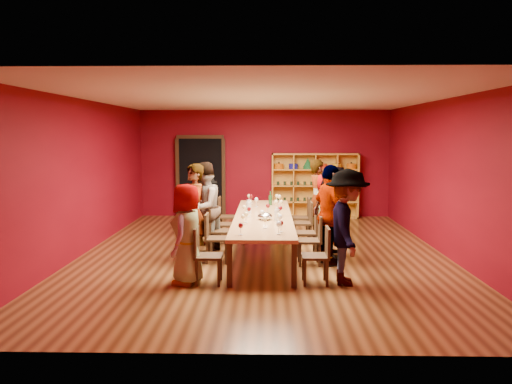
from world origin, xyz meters
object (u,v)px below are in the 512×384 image
chair_person_right_1 (314,237)px  chair_person_right_3 (306,220)px  chair_person_left_0 (204,252)px  person_left_0 (187,234)px  chair_person_left_2 (217,228)px  chair_person_right_0 (320,252)px  tasting_table (263,218)px  person_left_3 (205,209)px  chair_person_right_2 (310,230)px  person_right_4 (318,198)px  chair_person_left_3 (220,221)px  chair_person_left_4 (224,214)px  person_right_3 (325,209)px  person_left_4 (206,201)px  shelving_unit (315,183)px  person_right_2 (333,210)px  spittoon_bowl (265,216)px  person_left_1 (194,213)px  person_right_0 (347,227)px  chair_person_right_4 (304,215)px  person_left_2 (204,208)px  person_right_1 (330,215)px  wine_bottle (270,200)px  chair_person_left_1 (213,235)px

chair_person_right_1 → chair_person_right_3: size_ratio=1.00×
chair_person_left_0 → person_left_0: 0.38m
chair_person_left_0 → chair_person_right_1: bearing=32.7°
chair_person_left_2 → chair_person_right_0: bearing=-47.5°
tasting_table → person_left_3: person_left_3 is taller
chair_person_right_2 → person_right_4: 1.84m
chair_person_right_3 → chair_person_left_3: bearing=-173.8°
chair_person_right_0 → chair_person_left_4: bearing=116.1°
person_right_3 → person_left_4: bearing=51.0°
shelving_unit → person_right_3: size_ratio=1.60×
person_right_2 → spittoon_bowl: (-1.30, -0.37, -0.06)m
person_left_1 → person_right_0: size_ratio=1.00×
chair_person_right_0 → person_right_2: size_ratio=0.51×
person_left_1 → chair_person_left_2: 0.88m
chair_person_right_3 → chair_person_right_4: bearing=90.0°
chair_person_left_0 → person_right_3: bearing=53.0°
person_left_3 → person_right_2: (2.57, -0.87, 0.11)m
person_left_2 → person_left_3: bearing=-157.7°
chair_person_left_4 → person_left_4: (-0.42, 0.00, 0.29)m
chair_person_right_0 → person_right_2: (0.43, 1.84, 0.38)m
person_left_0 → person_left_1: 1.32m
person_left_0 → person_right_1: (2.36, 1.17, 0.11)m
person_left_0 → chair_person_right_1: size_ratio=1.76×
chair_person_left_2 → wine_bottle: 1.82m
chair_person_right_1 → person_right_4: (0.31, 2.48, 0.38)m
tasting_table → chair_person_left_4: size_ratio=5.06×
chair_person_left_2 → person_right_3: size_ratio=0.59×
person_right_4 → chair_person_right_3: bearing=147.1°
person_right_3 → person_right_1: bearing=153.8°
person_left_2 → chair_person_right_4: 2.67m
person_left_3 → chair_person_left_1: bearing=27.6°
person_left_3 → person_right_1: 2.90m
person_left_3 → chair_person_right_3: bearing=110.2°
person_left_2 → chair_person_right_3: size_ratio=2.01×
person_left_1 → person_right_1: person_left_1 is taller
chair_person_right_3 → person_right_0: bearing=-82.1°
tasting_table → chair_person_left_4: 2.00m
person_left_3 → person_left_1: bearing=14.4°
spittoon_bowl → person_left_2: bearing=157.0°
spittoon_bowl → wine_bottle: size_ratio=0.88×
person_left_1 → person_left_4: bearing=160.7°
person_right_4 → person_left_4: bearing=78.9°
spittoon_bowl → person_right_2: bearing=15.9°
person_right_0 → chair_person_right_2: bearing=16.7°
person_left_2 → person_right_1: 2.51m
person_right_0 → person_left_0: bearing=95.1°
chair_person_right_2 → person_left_2: bearing=176.2°
person_left_1 → chair_person_right_3: size_ratio=2.02×
shelving_unit → person_right_1: size_ratio=1.34×
person_left_3 → person_right_0: (2.55, -2.72, 0.14)m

